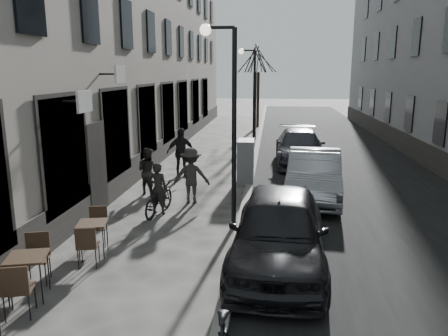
% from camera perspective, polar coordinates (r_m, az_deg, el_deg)
% --- Properties ---
extents(road, '(7.30, 60.00, 0.00)m').
position_cam_1_polar(road, '(21.36, 14.02, 1.44)').
color(road, black).
rests_on(road, ground).
extents(kerb, '(0.25, 60.00, 0.12)m').
position_cam_1_polar(kerb, '(21.16, 4.18, 1.84)').
color(kerb, slate).
rests_on(kerb, ground).
extents(streetlamp_near, '(0.90, 0.28, 5.09)m').
position_cam_1_polar(streetlamp_near, '(10.87, 0.43, 8.19)').
color(streetlamp_near, black).
rests_on(streetlamp_near, ground).
extents(streetlamp_far, '(0.90, 0.28, 5.09)m').
position_cam_1_polar(streetlamp_far, '(22.82, 3.55, 10.47)').
color(streetlamp_far, black).
rests_on(streetlamp_far, ground).
extents(tree_near, '(2.40, 2.40, 5.70)m').
position_cam_1_polar(tree_near, '(25.81, 4.10, 14.05)').
color(tree_near, black).
rests_on(tree_near, ground).
extents(tree_far, '(2.40, 2.40, 5.70)m').
position_cam_1_polar(tree_far, '(31.80, 4.54, 13.76)').
color(tree_far, black).
rests_on(tree_far, ground).
extents(bistro_set_b, '(0.87, 1.67, 0.96)m').
position_cam_1_polar(bistro_set_b, '(8.69, -24.21, -12.35)').
color(bistro_set_b, black).
rests_on(bistro_set_b, ground).
extents(bistro_set_c, '(0.73, 1.56, 0.89)m').
position_cam_1_polar(bistro_set_c, '(10.12, -16.74, -8.41)').
color(bistro_set_c, black).
rests_on(bistro_set_c, ground).
extents(utility_cabinet, '(0.61, 1.07, 1.59)m').
position_cam_1_polar(utility_cabinet, '(15.69, 2.85, 0.81)').
color(utility_cabinet, slate).
rests_on(utility_cabinet, ground).
extents(bicycle, '(0.89, 1.82, 0.91)m').
position_cam_1_polar(bicycle, '(12.54, -8.55, -3.94)').
color(bicycle, black).
rests_on(bicycle, ground).
extents(cyclist_rider, '(0.60, 0.44, 1.49)m').
position_cam_1_polar(cyclist_rider, '(12.46, -8.59, -2.66)').
color(cyclist_rider, black).
rests_on(cyclist_rider, ground).
extents(pedestrian_near, '(0.93, 0.85, 1.55)m').
position_cam_1_polar(pedestrian_near, '(14.54, -9.92, -0.40)').
color(pedestrian_near, '#282622').
rests_on(pedestrian_near, ground).
extents(pedestrian_mid, '(1.18, 0.76, 1.72)m').
position_cam_1_polar(pedestrian_mid, '(13.37, -4.29, -1.00)').
color(pedestrian_mid, '#2B2926').
rests_on(pedestrian_mid, ground).
extents(pedestrian_far, '(1.19, 0.91, 1.88)m').
position_cam_1_polar(pedestrian_far, '(16.79, -5.67, 2.05)').
color(pedestrian_far, black).
rests_on(pedestrian_far, ground).
extents(car_near, '(2.14, 4.82, 1.61)m').
position_cam_1_polar(car_near, '(9.11, 7.17, -8.00)').
color(car_near, black).
rests_on(car_near, ground).
extents(car_mid, '(2.05, 4.75, 1.52)m').
position_cam_1_polar(car_mid, '(14.14, 11.66, -0.89)').
color(car_mid, gray).
rests_on(car_mid, ground).
extents(car_far, '(2.07, 5.07, 1.47)m').
position_cam_1_polar(car_far, '(19.36, 9.86, 2.72)').
color(car_far, '#32343C').
rests_on(car_far, ground).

